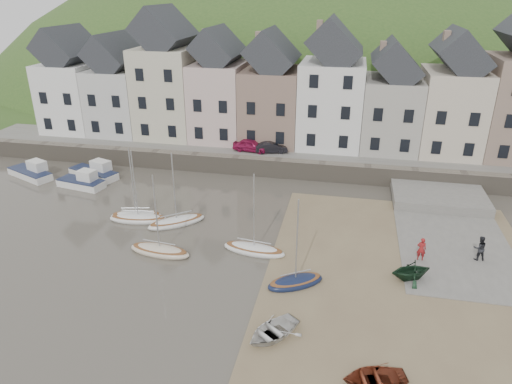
% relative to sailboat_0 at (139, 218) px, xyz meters
% --- Properties ---
extents(ground, '(160.00, 160.00, 0.00)m').
position_rel_sailboat_0_xyz_m(ground, '(9.60, -4.90, -0.26)').
color(ground, '#4C473C').
rests_on(ground, ground).
extents(quay_land, '(90.00, 30.00, 1.50)m').
position_rel_sailboat_0_xyz_m(quay_land, '(9.60, 27.10, 0.49)').
color(quay_land, '#325220').
rests_on(quay_land, ground).
extents(quay_street, '(70.00, 7.00, 0.10)m').
position_rel_sailboat_0_xyz_m(quay_street, '(9.60, 15.60, 1.29)').
color(quay_street, slate).
rests_on(quay_street, quay_land).
extents(seawall, '(70.00, 1.20, 1.80)m').
position_rel_sailboat_0_xyz_m(seawall, '(9.60, 12.10, 0.64)').
color(seawall, slate).
rests_on(seawall, ground).
extents(beach, '(18.00, 26.00, 0.06)m').
position_rel_sailboat_0_xyz_m(beach, '(20.60, -4.90, -0.23)').
color(beach, '#756247').
rests_on(beach, ground).
extents(slipway, '(8.00, 18.00, 0.12)m').
position_rel_sailboat_0_xyz_m(slipway, '(24.60, 3.10, -0.20)').
color(slipway, slate).
rests_on(slipway, ground).
extents(hillside, '(134.40, 84.00, 84.00)m').
position_rel_sailboat_0_xyz_m(hillside, '(4.60, 55.10, -18.25)').
color(hillside, '#325220').
rests_on(hillside, ground).
extents(townhouse_terrace, '(61.05, 8.00, 13.93)m').
position_rel_sailboat_0_xyz_m(townhouse_terrace, '(11.36, 19.10, 7.06)').
color(townhouse_terrace, white).
rests_on(townhouse_terrace, quay_land).
extents(sailboat_0, '(4.97, 2.14, 6.32)m').
position_rel_sailboat_0_xyz_m(sailboat_0, '(0.00, 0.00, 0.00)').
color(sailboat_0, white).
rests_on(sailboat_0, ground).
extents(sailboat_1, '(4.42, 2.39, 6.32)m').
position_rel_sailboat_0_xyz_m(sailboat_1, '(-0.41, 0.45, 0.00)').
color(sailboat_1, white).
rests_on(sailboat_1, ground).
extents(sailboat_2, '(4.76, 1.96, 6.32)m').
position_rel_sailboat_0_xyz_m(sailboat_2, '(3.68, -4.41, 0.00)').
color(sailboat_2, beige).
rests_on(sailboat_2, ground).
extents(sailboat_3, '(4.65, 4.12, 6.32)m').
position_rel_sailboat_0_xyz_m(sailboat_3, '(3.27, 0.09, 0.00)').
color(sailboat_3, white).
rests_on(sailboat_3, ground).
extents(sailboat_4, '(4.80, 2.08, 6.32)m').
position_rel_sailboat_0_xyz_m(sailboat_4, '(10.28, -2.86, 0.00)').
color(sailboat_4, white).
rests_on(sailboat_4, ground).
extents(sailboat_5, '(4.02, 3.29, 6.32)m').
position_rel_sailboat_0_xyz_m(sailboat_5, '(13.71, -6.26, 0.01)').
color(sailboat_5, '#131D3D').
rests_on(sailboat_5, ground).
extents(motorboat_0, '(4.81, 2.55, 1.70)m').
position_rel_sailboat_0_xyz_m(motorboat_0, '(-8.27, 5.52, 0.32)').
color(motorboat_0, white).
rests_on(motorboat_0, ground).
extents(motorboat_1, '(5.57, 3.67, 1.70)m').
position_rel_sailboat_0_xyz_m(motorboat_1, '(-14.64, 6.77, 0.32)').
color(motorboat_1, white).
rests_on(motorboat_1, ground).
extents(motorboat_2, '(5.69, 3.42, 1.70)m').
position_rel_sailboat_0_xyz_m(motorboat_2, '(-8.40, 8.13, 0.32)').
color(motorboat_2, white).
rests_on(motorboat_2, ground).
extents(rowboat_white, '(3.88, 4.06, 0.68)m').
position_rel_sailboat_0_xyz_m(rowboat_white, '(13.10, -11.31, 0.14)').
color(rowboat_white, silver).
rests_on(rowboat_white, beach).
extents(rowboat_green, '(3.39, 3.20, 1.41)m').
position_rel_sailboat_0_xyz_m(rowboat_green, '(20.98, -4.17, 0.51)').
color(rowboat_green, '#16321E').
rests_on(rowboat_green, beach).
extents(rowboat_red, '(3.62, 3.02, 0.65)m').
position_rel_sailboat_0_xyz_m(rowboat_red, '(18.45, -13.57, 0.12)').
color(rowboat_red, maroon).
rests_on(rowboat_red, beach).
extents(person_red, '(0.64, 0.44, 1.71)m').
position_rel_sailboat_0_xyz_m(person_red, '(21.88, -1.63, 0.71)').
color(person_red, maroon).
rests_on(person_red, slipway).
extents(person_dark, '(0.98, 0.82, 1.82)m').
position_rel_sailboat_0_xyz_m(person_dark, '(25.83, -0.78, 0.77)').
color(person_dark, black).
rests_on(person_dark, slipway).
extents(car_left, '(3.91, 1.98, 1.28)m').
position_rel_sailboat_0_xyz_m(car_left, '(6.21, 14.60, 1.98)').
color(car_left, '#9F1747').
rests_on(car_left, quay_street).
extents(car_right, '(3.56, 1.96, 1.11)m').
position_rel_sailboat_0_xyz_m(car_right, '(8.44, 14.60, 1.89)').
color(car_right, black).
rests_on(car_right, quay_street).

